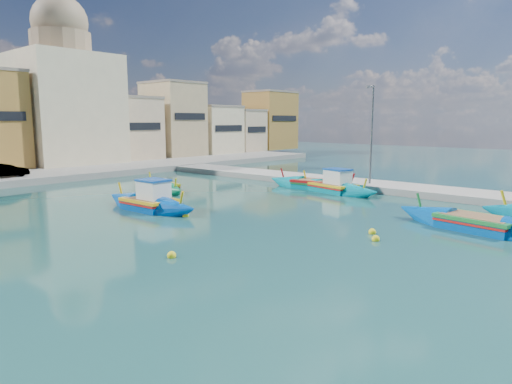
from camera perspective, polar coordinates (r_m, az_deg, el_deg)
ground at (r=19.16m, az=5.61°, el=-7.39°), size 160.00×160.00×0.00m
east_quay at (r=35.03m, az=23.12°, el=-0.20°), size 4.00×70.00×0.50m
north_quay at (r=45.53m, az=-29.13°, el=1.40°), size 80.00×8.00×0.60m
north_townhouses at (r=54.54m, az=-25.50°, el=7.68°), size 83.20×7.87×10.19m
church_block at (r=56.59m, az=-22.85°, el=11.32°), size 10.00×10.00×19.10m
quay_street_lamp at (r=36.47m, az=14.21°, el=7.03°), size 1.18×0.16×8.00m
luzzu_turquoise_cabin at (r=34.99m, az=9.60°, el=0.54°), size 3.77×8.94×2.81m
luzzu_blue_cabin at (r=28.42m, az=-13.14°, el=-1.47°), size 2.32×8.27×2.90m
luzzu_cyan_mid at (r=36.43m, az=7.45°, el=0.81°), size 2.93×8.86×2.57m
luzzu_green at (r=35.80m, az=-11.63°, el=0.49°), size 3.38×7.09×2.16m
luzzu_blue_south at (r=25.04m, az=25.88°, el=-3.74°), size 3.51×9.16×2.58m
mooring_buoys at (r=24.62m, az=-1.81°, el=-3.48°), size 24.14×18.13×0.36m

